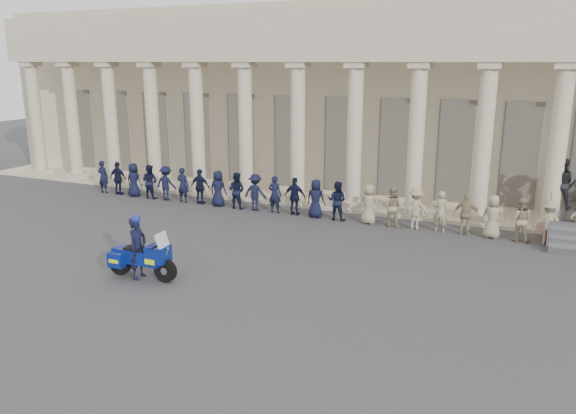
{
  "coord_description": "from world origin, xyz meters",
  "views": [
    {
      "loc": [
        8.29,
        -14.82,
        6.32
      ],
      "look_at": [
        0.98,
        1.77,
        1.6
      ],
      "focal_mm": 35.0,
      "sensor_mm": 36.0,
      "label": 1
    }
  ],
  "objects": [
    {
      "name": "building",
      "position": [
        -0.0,
        14.74,
        4.52
      ],
      "size": [
        40.0,
        12.5,
        9.0
      ],
      "color": "#C0AE90",
      "rests_on": "ground"
    },
    {
      "name": "rider",
      "position": [
        -2.18,
        -2.14,
        0.97
      ],
      "size": [
        0.47,
        0.7,
        1.97
      ],
      "rotation": [
        0.0,
        0.0,
        1.6
      ],
      "color": "black",
      "rests_on": "ground"
    },
    {
      "name": "motorcycle",
      "position": [
        -2.05,
        -2.13,
        0.66
      ],
      "size": [
        2.36,
        0.97,
        1.51
      ],
      "rotation": [
        0.0,
        0.0,
        0.03
      ],
      "color": "black",
      "rests_on": "ground"
    },
    {
      "name": "officer_rank",
      "position": [
        -0.33,
        6.29,
        0.81
      ],
      "size": [
        21.55,
        0.61,
        1.62
      ],
      "color": "black",
      "rests_on": "ground"
    },
    {
      "name": "ground",
      "position": [
        0.0,
        0.0,
        0.0
      ],
      "size": [
        90.0,
        90.0,
        0.0
      ],
      "primitive_type": "plane",
      "color": "#39393B",
      "rests_on": "ground"
    }
  ]
}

